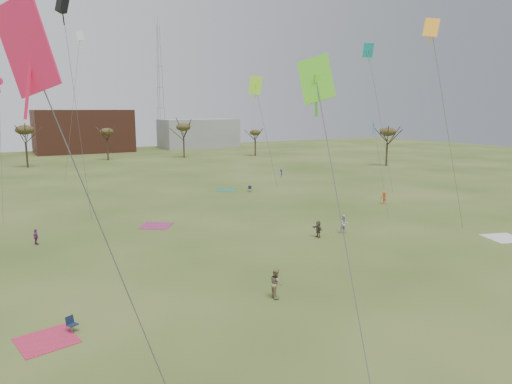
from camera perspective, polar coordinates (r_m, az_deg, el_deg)
ground at (r=30.02m, az=11.91°, el=-13.99°), size 260.00×260.00×0.00m
spectator_fore_b at (r=30.70m, az=2.50°, el=-11.23°), size 0.99×1.13×1.95m
spectator_fore_c at (r=44.84m, az=7.70°, el=-4.57°), size 0.60×1.55×1.64m
flyer_mid_b at (r=62.23m, az=15.58°, el=-0.63°), size 0.69×1.16×1.76m
spectator_mid_d at (r=46.63m, az=-25.60°, el=-5.03°), size 0.62×0.93×1.47m
spectator_mid_e at (r=46.73m, az=10.85°, el=-3.93°), size 1.02×0.87×1.84m
flyer_far_c at (r=83.19m, az=3.13°, el=2.32°), size 1.01×1.13×1.53m
blanket_red at (r=28.18m, az=-24.51°, el=-16.41°), size 3.28×3.28×0.03m
blanket_cream at (r=50.35m, az=28.37°, el=-5.05°), size 4.03×4.03×0.03m
blanket_plum at (r=50.05m, az=-12.27°, el=-4.12°), size 4.36×4.36×0.03m
blanket_olive at (r=70.48m, az=-3.74°, el=0.24°), size 4.22×4.22×0.03m
camp_chair_left at (r=28.54m, az=-21.78°, el=-15.29°), size 0.70×0.72×0.87m
camp_chair_right at (r=69.06m, az=-0.80°, el=0.27°), size 0.73×0.74×0.87m
kites_aloft at (r=50.24m, az=-12.00°, el=17.06°), size 64.36×72.94×23.20m
tree_line at (r=100.64m, az=-21.16°, el=6.64°), size 117.44×49.32×8.91m
building_brick at (r=142.26m, az=-20.64°, el=7.09°), size 26.00×16.00×12.00m
building_grey at (r=150.26m, az=-7.12°, el=7.22°), size 24.00×12.00×9.00m
radio_tower at (r=153.23m, az=-11.82°, el=12.65°), size 1.51×1.72×41.00m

